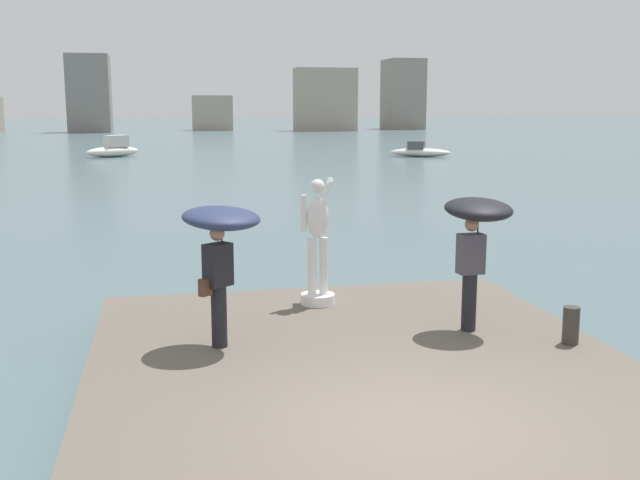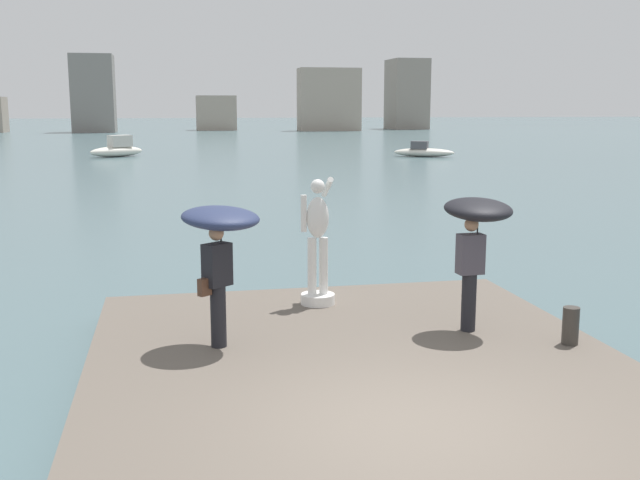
% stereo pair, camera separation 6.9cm
% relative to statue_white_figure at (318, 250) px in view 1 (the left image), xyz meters
% --- Properties ---
extents(ground_plane, '(400.00, 400.00, 0.00)m').
position_rel_statue_white_figure_xyz_m(ground_plane, '(-0.00, 34.98, -1.34)').
color(ground_plane, '#4C666B').
extents(pier, '(7.22, 9.20, 0.40)m').
position_rel_statue_white_figure_xyz_m(pier, '(-0.00, -3.42, -1.14)').
color(pier, '#60564C').
rests_on(pier, ground).
extents(statue_white_figure, '(0.58, 0.85, 2.18)m').
position_rel_statue_white_figure_xyz_m(statue_white_figure, '(0.00, 0.00, 0.00)').
color(statue_white_figure, white).
rests_on(statue_white_figure, pier).
extents(onlooker_left, '(1.54, 1.55, 2.01)m').
position_rel_statue_white_figure_xyz_m(onlooker_left, '(-1.77, -1.93, 0.65)').
color(onlooker_left, black).
rests_on(onlooker_left, pier).
extents(onlooker_right, '(1.07, 1.10, 2.04)m').
position_rel_statue_white_figure_xyz_m(onlooker_right, '(2.02, -1.94, 0.65)').
color(onlooker_right, black).
rests_on(onlooker_right, pier).
extents(mooring_bollard, '(0.23, 0.23, 0.54)m').
position_rel_statue_white_figure_xyz_m(mooring_bollard, '(3.10, -2.88, -0.67)').
color(mooring_bollard, '#38332D').
rests_on(mooring_bollard, pier).
extents(boat_near, '(4.26, 3.31, 1.61)m').
position_rel_statue_white_figure_xyz_m(boat_near, '(-6.21, 46.07, -0.76)').
color(boat_near, silver).
rests_on(boat_near, ground).
extents(boat_mid, '(4.56, 3.17, 1.17)m').
position_rel_statue_white_figure_xyz_m(boat_mid, '(16.28, 41.58, -0.94)').
color(boat_mid, silver).
rests_on(boat_mid, ground).
extents(distant_skyline, '(74.35, 12.87, 11.34)m').
position_rel_statue_white_figure_xyz_m(distant_skyline, '(8.92, 105.25, 3.36)').
color(distant_skyline, gray).
rests_on(distant_skyline, ground).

